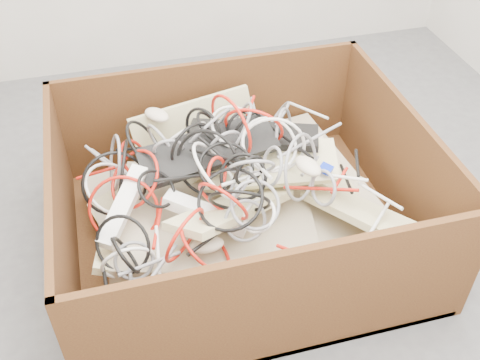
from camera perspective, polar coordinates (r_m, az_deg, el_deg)
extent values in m
plane|color=#4B4B4D|center=(2.34, 3.67, -5.14)|extent=(3.00, 3.00, 0.00)
cube|color=#391A0E|center=(2.30, 0.13, -5.72)|extent=(1.32, 1.10, 0.03)
cube|color=#391A0E|center=(2.53, -3.03, 6.72)|extent=(1.32, 0.02, 0.51)
cube|color=#391A0E|center=(1.78, 4.72, -12.58)|extent=(1.32, 0.02, 0.51)
cube|color=#391A0E|center=(2.34, 15.67, 1.57)|extent=(0.03, 1.05, 0.51)
cube|color=#391A0E|center=(2.10, -17.25, -4.25)|extent=(0.02, 1.05, 0.51)
cube|color=tan|center=(2.26, -0.01, -4.07)|extent=(1.16, 1.00, 0.21)
cube|color=tan|center=(2.13, -2.35, -4.52)|extent=(0.83, 0.74, 0.23)
cube|color=beige|center=(2.27, -8.70, -0.80)|extent=(0.53, 0.31, 0.19)
cube|color=beige|center=(2.35, 6.37, 1.53)|extent=(0.49, 0.46, 0.16)
cube|color=beige|center=(2.05, 0.84, -6.19)|extent=(0.34, 0.53, 0.08)
cube|color=beige|center=(1.97, -6.98, -8.40)|extent=(0.51, 0.28, 0.19)
cube|color=beige|center=(2.09, 12.45, -3.37)|extent=(0.35, 0.51, 0.21)
cube|color=beige|center=(2.34, -4.73, 5.76)|extent=(0.52, 0.11, 0.24)
cube|color=beige|center=(1.98, -0.83, -2.91)|extent=(0.51, 0.41, 0.23)
cube|color=beige|center=(2.13, 3.03, 1.50)|extent=(0.52, 0.27, 0.11)
cube|color=black|center=(2.21, 1.32, 4.55)|extent=(0.53, 0.35, 0.06)
cube|color=black|center=(2.07, -3.25, 3.04)|extent=(0.52, 0.22, 0.12)
ellipsoid|color=beige|center=(2.11, -8.90, 0.08)|extent=(0.13, 0.09, 0.04)
ellipsoid|color=beige|center=(2.25, 7.17, 4.42)|extent=(0.12, 0.13, 0.04)
ellipsoid|color=beige|center=(1.87, -3.35, -6.48)|extent=(0.11, 0.07, 0.04)
ellipsoid|color=beige|center=(1.94, 6.82, 1.40)|extent=(0.10, 0.13, 0.04)
ellipsoid|color=beige|center=(2.26, -8.33, 6.47)|extent=(0.12, 0.13, 0.04)
ellipsoid|color=black|center=(1.87, 8.07, -8.80)|extent=(0.12, 0.07, 0.04)
cube|color=white|center=(1.96, -11.62, -2.55)|extent=(0.21, 0.30, 0.13)
cube|color=white|center=(1.96, -3.45, -3.31)|extent=(0.29, 0.22, 0.10)
cube|color=#0D27C3|center=(2.09, 8.59, 1.12)|extent=(0.06, 0.06, 0.03)
torus|color=black|center=(1.96, -8.35, -0.87)|extent=(0.15, 0.18, 0.14)
torus|color=#B7180D|center=(1.85, -3.45, -6.66)|extent=(0.21, 0.29, 0.21)
torus|color=#B7180D|center=(2.08, 1.38, 5.33)|extent=(0.29, 0.15, 0.28)
torus|color=black|center=(2.11, -12.42, -0.37)|extent=(0.34, 0.16, 0.31)
torus|color=silver|center=(1.86, 1.93, -3.59)|extent=(0.12, 0.15, 0.12)
torus|color=black|center=(1.85, -11.68, -6.38)|extent=(0.22, 0.19, 0.24)
torus|color=black|center=(2.08, -4.96, 3.48)|extent=(0.21, 0.14, 0.24)
torus|color=gray|center=(1.94, 3.19, 1.36)|extent=(0.08, 0.19, 0.18)
torus|color=gray|center=(1.82, 1.54, -2.50)|extent=(0.23, 0.17, 0.16)
torus|color=silver|center=(1.94, -2.42, 0.91)|extent=(0.22, 0.34, 0.28)
torus|color=black|center=(2.13, 0.64, 5.08)|extent=(0.21, 0.08, 0.20)
torus|color=gray|center=(2.06, -1.54, 3.58)|extent=(0.19, 0.07, 0.19)
torus|color=black|center=(1.81, -0.99, -1.94)|extent=(0.23, 0.22, 0.16)
torus|color=gray|center=(1.88, 1.20, 1.28)|extent=(0.17, 0.11, 0.16)
torus|color=black|center=(2.17, -9.53, 3.57)|extent=(0.14, 0.25, 0.23)
torus|color=silver|center=(2.14, -12.56, -0.85)|extent=(0.25, 0.29, 0.20)
torus|color=#B7180D|center=(2.02, -11.57, -3.00)|extent=(0.34, 0.19, 0.30)
torus|color=silver|center=(2.17, -5.61, 4.41)|extent=(0.26, 0.17, 0.22)
torus|color=black|center=(2.12, -2.98, 5.26)|extent=(0.12, 0.19, 0.16)
torus|color=gray|center=(1.98, 6.12, 1.28)|extent=(0.22, 0.26, 0.32)
torus|color=silver|center=(2.12, -0.38, 5.28)|extent=(0.25, 0.25, 0.12)
torus|color=gray|center=(2.25, 3.91, 4.53)|extent=(0.12, 0.12, 0.10)
torus|color=#B7180D|center=(2.06, -0.91, 5.47)|extent=(0.14, 0.33, 0.35)
torus|color=gray|center=(2.16, -7.85, 3.59)|extent=(0.12, 0.21, 0.23)
torus|color=gray|center=(2.33, 3.74, 6.14)|extent=(0.15, 0.22, 0.19)
torus|color=gray|center=(2.15, -0.40, 4.92)|extent=(0.15, 0.32, 0.31)
torus|color=#B7180D|center=(1.86, -1.69, -2.18)|extent=(0.18, 0.23, 0.26)
torus|color=gray|center=(2.07, -7.17, 3.09)|extent=(0.16, 0.06, 0.16)
torus|color=black|center=(1.86, -0.04, -2.14)|extent=(0.26, 0.14, 0.26)
torus|color=#B7180D|center=(1.91, -2.31, 0.67)|extent=(0.12, 0.13, 0.16)
torus|color=#B7180D|center=(2.17, -10.51, 2.14)|extent=(0.14, 0.20, 0.17)
torus|color=silver|center=(1.85, -11.11, -8.18)|extent=(0.24, 0.07, 0.24)
torus|color=gray|center=(2.18, 4.41, 4.59)|extent=(0.17, 0.24, 0.28)
torus|color=silver|center=(2.03, 2.98, 3.57)|extent=(0.28, 0.24, 0.16)
torus|color=silver|center=(2.05, 3.30, 3.40)|extent=(0.25, 0.11, 0.27)
torus|color=#B7180D|center=(2.06, -10.52, 0.09)|extent=(0.26, 0.31, 0.21)
torus|color=gray|center=(1.94, 8.34, -0.80)|extent=(0.07, 0.18, 0.17)
torus|color=black|center=(2.01, -3.34, 1.71)|extent=(0.28, 0.21, 0.31)
torus|color=black|center=(2.14, -11.68, 0.80)|extent=(0.11, 0.32, 0.31)
torus|color=gray|center=(1.88, 0.54, -4.11)|extent=(0.21, 0.12, 0.18)
torus|color=black|center=(1.95, -1.40, 1.28)|extent=(0.24, 0.22, 0.13)
torus|color=black|center=(2.17, 0.75, 5.32)|extent=(0.19, 0.15, 0.22)
torus|color=gray|center=(1.85, -10.56, -7.97)|extent=(0.18, 0.13, 0.15)
torus|color=#B7180D|center=(1.80, -5.54, -5.53)|extent=(0.20, 0.22, 0.27)
torus|color=gray|center=(1.88, 0.01, -0.31)|extent=(0.12, 0.13, 0.14)
torus|color=gray|center=(2.16, -12.40, 1.70)|extent=(0.09, 0.30, 0.29)
torus|color=black|center=(1.90, 0.33, 0.31)|extent=(0.16, 0.16, 0.17)
torus|color=black|center=(2.14, -3.69, 4.90)|extent=(0.16, 0.22, 0.26)
torus|color=black|center=(1.83, -11.33, -7.37)|extent=(0.09, 0.20, 0.19)
torus|color=gray|center=(2.17, -3.36, 4.96)|extent=(0.27, 0.22, 0.29)
torus|color=black|center=(1.87, 1.00, 0.92)|extent=(0.16, 0.07, 0.17)
cylinder|color=black|center=(2.33, 0.89, 6.64)|extent=(0.08, 0.11, 0.03)
cylinder|color=silver|center=(1.86, -8.22, -6.94)|extent=(0.03, 0.17, 0.06)
cylinder|color=#B7180D|center=(1.93, -8.19, -4.20)|extent=(0.08, 0.24, 0.03)
cylinder|color=black|center=(1.81, -3.66, -6.33)|extent=(0.12, 0.06, 0.04)
cylinder|color=gray|center=(1.82, -9.00, -8.27)|extent=(0.21, 0.09, 0.05)
cylinder|color=gray|center=(2.14, -3.09, 3.99)|extent=(0.19, 0.06, 0.07)
cylinder|color=black|center=(1.86, -12.40, -6.34)|extent=(0.05, 0.18, 0.06)
cylinder|color=#B7180D|center=(1.96, 8.04, -0.87)|extent=(0.21, 0.17, 0.09)
cylinder|color=gray|center=(2.20, -12.84, 1.32)|extent=(0.17, 0.21, 0.09)
cylinder|color=black|center=(1.98, -5.43, 0.28)|extent=(0.23, 0.05, 0.06)
cylinder|color=black|center=(2.10, 11.66, 1.69)|extent=(0.06, 0.13, 0.03)
cylinder|color=gray|center=(1.82, -7.68, -8.13)|extent=(0.11, 0.15, 0.03)
cylinder|color=silver|center=(1.91, 1.64, 0.55)|extent=(0.26, 0.09, 0.04)
cylinder|color=#B7180D|center=(2.22, 0.88, 6.89)|extent=(0.11, 0.20, 0.01)
cylinder|color=#B7180D|center=(2.20, -14.23, 0.69)|extent=(0.15, 0.02, 0.04)
cylinder|color=gray|center=(2.32, 1.72, 5.99)|extent=(0.03, 0.24, 0.08)
cylinder|color=silver|center=(2.48, 6.85, 6.94)|extent=(0.12, 0.20, 0.05)
cylinder|color=silver|center=(1.97, 13.69, -3.90)|extent=(0.19, 0.19, 0.07)
cylinder|color=black|center=(2.10, 4.94, 3.96)|extent=(0.09, 0.28, 0.04)
cylinder|color=black|center=(1.95, -2.28, 2.40)|extent=(0.17, 0.20, 0.07)
cylinder|color=silver|center=(2.01, 13.83, -1.55)|extent=(0.07, 0.20, 0.05)
cylinder|color=black|center=(1.82, -13.26, -10.24)|extent=(0.02, 0.14, 0.02)
cylinder|color=black|center=(1.98, -2.40, 2.86)|extent=(0.10, 0.14, 0.06)
cylinder|color=#B7180D|center=(1.79, 5.40, -7.16)|extent=(0.09, 0.11, 0.04)
cylinder|color=black|center=(2.21, -9.29, 3.21)|extent=(0.24, 0.09, 0.05)
cylinder|color=silver|center=(2.05, 10.79, 0.22)|extent=(0.13, 0.07, 0.02)
cylinder|color=gray|center=(1.82, -10.84, -10.12)|extent=(0.02, 0.14, 0.03)
cylinder|color=#B7180D|center=(2.06, 9.92, -0.02)|extent=(0.10, 0.10, 0.04)
cylinder|color=gray|center=(2.08, 7.01, 3.97)|extent=(0.27, 0.09, 0.06)
cylinder|color=gray|center=(2.22, -12.40, 1.34)|extent=(0.17, 0.20, 0.07)
cylinder|color=silver|center=(1.88, 2.27, 1.04)|extent=(0.03, 0.14, 0.05)
cylinder|color=black|center=(2.12, 10.59, 0.15)|extent=(0.06, 0.21, 0.06)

